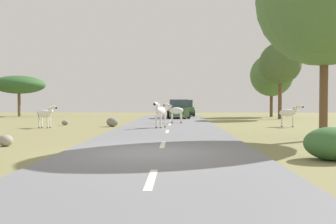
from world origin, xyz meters
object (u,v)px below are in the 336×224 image
object	(u,v)px
zebra_3	(46,114)
zebra_0	(160,112)
car_0	(178,110)
rock_0	(65,123)
rock_4	(6,141)
bush_0	(332,144)
car_1	(184,109)
tree_1	(280,63)
zebra_2	(175,111)
tree_4	(19,85)
tree_2	(271,75)
zebra_1	(289,113)
rock_1	(112,122)

from	to	relation	value
zebra_3	zebra_0	bearing A→B (deg)	107.49
car_0	rock_0	bearing A→B (deg)	-129.19
zebra_3	rock_4	size ratio (longest dim) A/B	2.76
car_0	bush_0	xyz separation A→B (m)	(4.05, -25.48, -0.41)
car_1	tree_1	xyz separation A→B (m)	(8.57, -6.57, 4.21)
zebra_2	car_0	size ratio (longest dim) A/B	0.35
bush_0	rock_0	xyz separation A→B (m)	(-11.69, 15.05, -0.28)
tree_4	rock_4	size ratio (longest dim) A/B	10.88
car_0	tree_2	xyz separation A→B (m)	(9.77, 4.19, 3.52)
car_1	rock_4	bearing A→B (deg)	73.66
bush_0	zebra_1	bearing A→B (deg)	78.22
zebra_0	zebra_2	size ratio (longest dim) A/B	1.06
zebra_3	zebra_2	bearing A→B (deg)	141.44
bush_0	rock_0	size ratio (longest dim) A/B	3.30
zebra_1	rock_4	distance (m)	16.81
rock_0	rock_1	size ratio (longest dim) A/B	0.60
zebra_2	zebra_3	distance (m)	9.02
rock_1	tree_1	bearing A→B (deg)	38.90
car_1	rock_0	distance (m)	18.03
zebra_3	rock_0	size ratio (longest dim) A/B	3.15
rock_4	bush_0	bearing A→B (deg)	-15.92
tree_1	rock_0	size ratio (longest dim) A/B	15.60
zebra_2	zebra_3	world-z (taller)	zebra_2
rock_4	rock_0	bearing A→B (deg)	97.16
zebra_1	tree_2	distance (m)	16.76
car_1	rock_1	xyz separation A→B (m)	(-4.88, -17.42, -0.56)
car_1	bush_0	size ratio (longest dim) A/B	2.99
car_0	tree_4	size ratio (longest dim) A/B	0.80
zebra_1	car_1	xyz separation A→B (m)	(-6.18, 17.48, -0.01)
tree_4	rock_4	world-z (taller)	tree_4
bush_0	rock_0	world-z (taller)	bush_0
zebra_2	tree_4	size ratio (longest dim) A/B	0.28
zebra_0	tree_1	size ratio (longest dim) A/B	0.23
zebra_1	bush_0	distance (m)	13.85
zebra_1	tree_4	world-z (taller)	tree_4
tree_1	bush_0	size ratio (longest dim) A/B	4.73
tree_1	rock_1	bearing A→B (deg)	-141.10
car_0	tree_1	world-z (taller)	tree_1
rock_1	zebra_0	bearing A→B (deg)	-28.85
zebra_0	tree_2	size ratio (longest dim) A/B	0.25
car_1	zebra_1	bearing A→B (deg)	106.73
car_1	rock_0	bearing A→B (deg)	59.71
zebra_0	zebra_1	distance (m)	8.13
bush_0	rock_4	xyz separation A→B (m)	(-10.16, 2.90, -0.24)
zebra_1	bush_0	xyz separation A→B (m)	(-2.83, -13.55, -0.42)
tree_2	rock_1	size ratio (longest dim) A/B	8.81
tree_2	bush_0	size ratio (longest dim) A/B	4.46
rock_1	rock_4	size ratio (longest dim) A/B	1.46
zebra_3	tree_4	distance (m)	20.54
tree_1	tree_2	xyz separation A→B (m)	(0.51, 5.21, -0.69)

